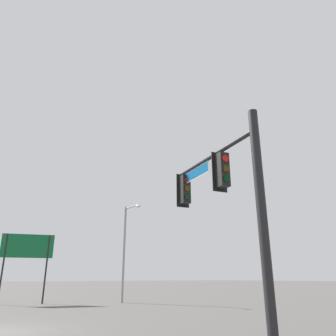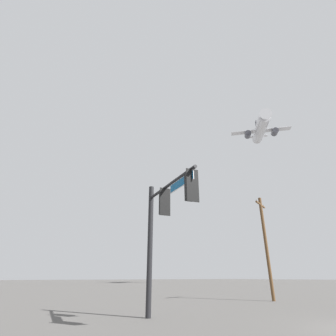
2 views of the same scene
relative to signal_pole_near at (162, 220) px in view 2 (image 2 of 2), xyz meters
name	(u,v)px [view 2 (image 2 of 2)]	position (x,y,z in m)	size (l,w,h in m)	color
signal_pole_near	(162,220)	(0.00, 0.00, 0.00)	(4.79, 1.10, 6.21)	black
utility_pole	(266,243)	(-3.98, 12.76, 0.17)	(1.12, 2.44, 8.20)	brown
airplane	(261,128)	(-35.09, 60.80, 43.17)	(17.62, 17.71, 10.70)	silver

